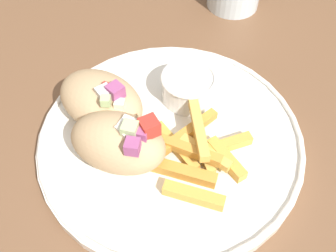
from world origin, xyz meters
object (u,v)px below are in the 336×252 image
Objects in this scene: plate at (168,139)px; pita_sandwich_near at (121,142)px; pita_sandwich_far at (103,100)px; sauce_ramekin at (190,86)px; fries_pile at (199,154)px.

pita_sandwich_near reaches higher than plate.
sauce_ramekin is at bearing 52.65° from pita_sandwich_far.
plate is 0.05m from fries_pile.
pita_sandwich_far is at bearing 157.54° from plate.
plate is 2.57× the size of pita_sandwich_near.
sauce_ramekin is at bearing 95.19° from fries_pile.
plate is at bearing 49.62° from pita_sandwich_near.
pita_sandwich_near reaches higher than fries_pile.
pita_sandwich_near reaches higher than pita_sandwich_far.
sauce_ramekin is (0.03, 0.06, 0.02)m from plate.
sauce_ramekin reaches higher than plate.
pita_sandwich_far is (-0.03, 0.06, -0.01)m from pita_sandwich_near.
pita_sandwich_far reaches higher than plate.
pita_sandwich_far is 1.96× the size of sauce_ramekin.
fries_pile is at bearing 6.51° from pita_sandwich_far.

